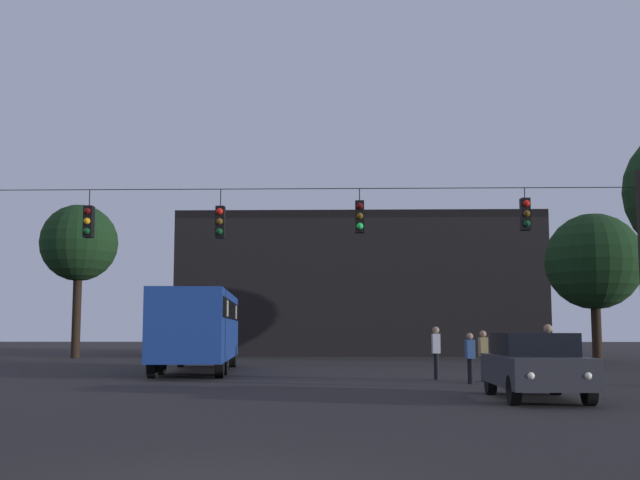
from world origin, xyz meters
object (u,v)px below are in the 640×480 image
Objects in this scene: pedestrian_crossing_right at (436,349)px; pedestrian_near_bus at (470,355)px; car_near_right at (535,365)px; pedestrian_crossing_left at (549,352)px; city_bus at (199,323)px; pedestrian_crossing_center at (483,353)px; tree_right_far at (594,262)px; tree_behind_building at (79,244)px.

pedestrian_near_bus is at bearing -69.22° from pedestrian_crossing_right.
car_near_right reaches higher than pedestrian_near_bus.
pedestrian_crossing_right is at bearing 119.94° from pedestrian_crossing_left.
city_bus is at bearing 140.65° from pedestrian_crossing_left.
city_bus is 15.86m from car_near_right.
pedestrian_crossing_left reaches higher than pedestrian_crossing_center.
city_bus reaches higher than pedestrian_crossing_left.
tree_right_far is (8.56, 22.62, 4.31)m from car_near_right.
pedestrian_crossing_center is 0.21× the size of tree_right_far.
pedestrian_crossing_left is 1.16× the size of pedestrian_near_bus.
car_near_right is 2.55× the size of pedestrian_crossing_right.
pedestrian_near_bus is at bearing -35.91° from city_bus.
tree_right_far reaches higher than pedestrian_crossing_center.
city_bus is 14.39m from pedestrian_crossing_left.
pedestrian_near_bus is at bearing -118.18° from tree_right_far.
tree_behind_building reaches higher than pedestrian_crossing_right.
tree_right_far is at bearing 61.82° from pedestrian_near_bus.
tree_behind_building is (-9.88, 15.32, 4.79)m from city_bus.
pedestrian_crossing_center is at bearing 90.14° from car_near_right.
pedestrian_crossing_right is (8.59, -4.74, -0.90)m from city_bus.
tree_behind_building reaches higher than car_near_right.
tree_behind_building reaches higher than pedestrian_crossing_left.
pedestrian_crossing_right is at bearing 100.35° from car_near_right.
pedestrian_crossing_right is at bearing -28.91° from city_bus.
car_near_right is 2.89× the size of pedestrian_near_bus.
pedestrian_crossing_left is 2.91m from pedestrian_near_bus.
pedestrian_near_bus is at bearing 126.80° from pedestrian_crossing_left.
pedestrian_crossing_right is 0.19× the size of tree_behind_building.
city_bus is at bearing -150.86° from tree_right_far.
city_bus is 6.38× the size of pedestrian_crossing_left.
city_bus is at bearing -57.18° from tree_behind_building.
city_bus is 2.56× the size of car_near_right.
car_near_right is at bearing -54.28° from tree_behind_building.
city_bus is 11.61m from pedestrian_near_bus.
pedestrian_crossing_center is 0.18× the size of tree_behind_building.
pedestrian_crossing_left is 5.03m from pedestrian_crossing_right.
pedestrian_crossing_center reaches higher than car_near_right.
city_bus is at bearing 150.33° from pedestrian_crossing_center.
pedestrian_crossing_left is 21.21m from tree_right_far.
car_near_right is at bearing -109.62° from pedestrian_crossing_left.
pedestrian_crossing_center is 18.64m from tree_right_far.
city_bus is 7.41× the size of pedestrian_near_bus.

